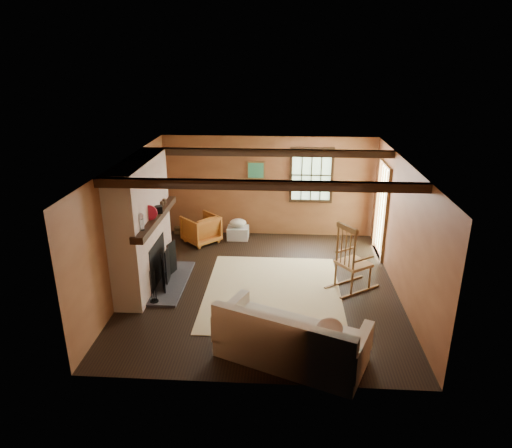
# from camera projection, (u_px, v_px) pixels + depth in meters

# --- Properties ---
(ground) EXTENTS (5.50, 5.50, 0.00)m
(ground) POSITION_uv_depth(u_px,v_px,m) (263.00, 286.00, 8.70)
(ground) COLOR black
(ground) RESTS_ON ground
(room_envelope) EXTENTS (5.02, 5.52, 2.44)m
(room_envelope) POSITION_uv_depth(u_px,v_px,m) (276.00, 201.00, 8.36)
(room_envelope) COLOR brown
(room_envelope) RESTS_ON ground
(fireplace) EXTENTS (1.02, 2.30, 2.40)m
(fireplace) POSITION_uv_depth(u_px,v_px,m) (143.00, 230.00, 8.45)
(fireplace) COLOR brown
(fireplace) RESTS_ON ground
(rug) EXTENTS (2.50, 3.00, 0.01)m
(rug) POSITION_uv_depth(u_px,v_px,m) (273.00, 291.00, 8.50)
(rug) COLOR beige
(rug) RESTS_ON ground
(rocking_chair) EXTENTS (1.06, 0.95, 1.31)m
(rocking_chair) POSITION_uv_depth(u_px,v_px,m) (352.00, 262.00, 8.43)
(rocking_chair) COLOR tan
(rocking_chair) RESTS_ON ground
(sofa) EXTENTS (2.32, 1.69, 0.86)m
(sofa) POSITION_uv_depth(u_px,v_px,m) (290.00, 342.00, 6.49)
(sofa) COLOR beige
(sofa) RESTS_ON ground
(firewood_pile) EXTENTS (0.63, 0.11, 0.23)m
(firewood_pile) POSITION_uv_depth(u_px,v_px,m) (187.00, 231.00, 11.14)
(firewood_pile) COLOR brown
(firewood_pile) RESTS_ON ground
(laundry_basket) EXTENTS (0.50, 0.38, 0.30)m
(laundry_basket) POSITION_uv_depth(u_px,v_px,m) (238.00, 233.00, 10.90)
(laundry_basket) COLOR silver
(laundry_basket) RESTS_ON ground
(basket_pillow) EXTENTS (0.47, 0.41, 0.20)m
(basket_pillow) POSITION_uv_depth(u_px,v_px,m) (238.00, 223.00, 10.82)
(basket_pillow) COLOR beige
(basket_pillow) RESTS_ON laundry_basket
(armchair) EXTENTS (1.02, 1.02, 0.67)m
(armchair) POSITION_uv_depth(u_px,v_px,m) (201.00, 229.00, 10.63)
(armchair) COLOR #BF6026
(armchair) RESTS_ON ground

